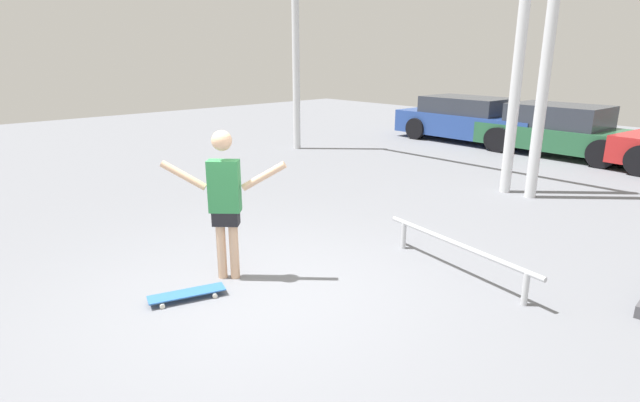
{
  "coord_description": "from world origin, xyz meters",
  "views": [
    {
      "loc": [
        4.23,
        -2.93,
        2.59
      ],
      "look_at": [
        -0.23,
        1.16,
        0.8
      ],
      "focal_mm": 28.0,
      "sensor_mm": 36.0,
      "label": 1
    }
  ],
  "objects": [
    {
      "name": "ground_plane",
      "position": [
        0.0,
        0.0,
        0.0
      ],
      "size": [
        36.0,
        36.0,
        0.0
      ],
      "primitive_type": "plane",
      "color": "slate"
    },
    {
      "name": "skateboarder",
      "position": [
        -0.57,
        -0.02,
        1.02
      ],
      "size": [
        1.07,
        1.08,
        1.78
      ],
      "rotation": [
        0.0,
        0.0,
        0.79
      ],
      "color": "#DBAD89",
      "rests_on": "ground_plane"
    },
    {
      "name": "skateboard",
      "position": [
        -0.41,
        -0.66,
        0.06
      ],
      "size": [
        0.45,
        0.85,
        0.08
      ],
      "rotation": [
        0.0,
        0.0,
        1.27
      ],
      "color": "#2D66B2",
      "rests_on": "ground_plane"
    },
    {
      "name": "grind_rail",
      "position": [
        1.21,
        2.11,
        0.32
      ],
      "size": [
        2.33,
        0.47,
        0.41
      ],
      "rotation": [
        0.0,
        0.0,
        -0.18
      ],
      "color": "#B7BABF",
      "rests_on": "ground_plane"
    },
    {
      "name": "canopy_support_left",
      "position": [
        -3.41,
        6.08,
        3.55
      ],
      "size": [
        6.51,
        0.2,
        5.65
      ],
      "color": "silver",
      "rests_on": "ground_plane"
    },
    {
      "name": "parked_car_blue",
      "position": [
        -3.92,
        10.71,
        0.65
      ],
      "size": [
        4.51,
        2.01,
        1.33
      ],
      "rotation": [
        0.0,
        0.0,
        -0.02
      ],
      "color": "#284793",
      "rests_on": "ground_plane"
    },
    {
      "name": "parked_car_green",
      "position": [
        -1.12,
        10.58,
        0.64
      ],
      "size": [
        4.28,
        1.99,
        1.32
      ],
      "rotation": [
        0.0,
        0.0,
        -0.03
      ],
      "color": "#28603D",
      "rests_on": "ground_plane"
    }
  ]
}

